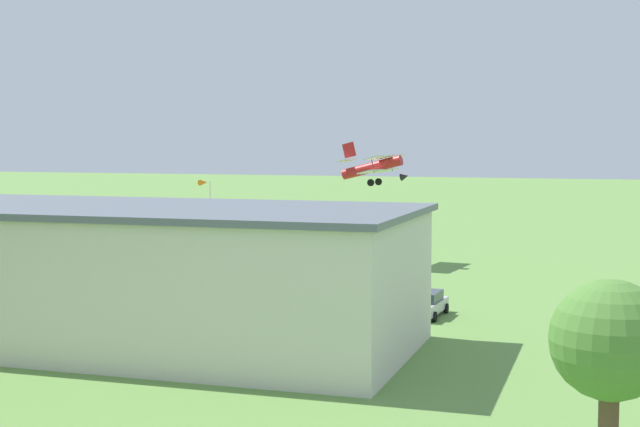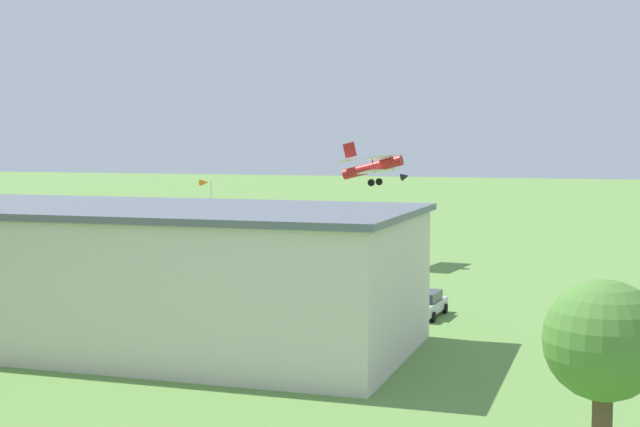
% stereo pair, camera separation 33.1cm
% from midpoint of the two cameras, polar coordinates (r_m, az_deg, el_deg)
% --- Properties ---
extents(ground_plane, '(400.00, 400.00, 0.00)m').
position_cam_midpoint_polar(ground_plane, '(85.91, 1.67, -2.92)').
color(ground_plane, '#608C42').
extents(hangar, '(29.79, 14.52, 7.57)m').
position_cam_midpoint_polar(hangar, '(51.30, -10.67, -3.74)').
color(hangar, beige).
rests_on(hangar, ground_plane).
extents(biplane, '(6.60, 7.21, 3.97)m').
position_cam_midpoint_polar(biplane, '(83.46, 3.55, 2.90)').
color(biplane, '#B21E1E').
extents(car_silver, '(2.06, 4.68, 1.60)m').
position_cam_midpoint_polar(car_silver, '(59.04, 6.71, -5.53)').
color(car_silver, '#B7B7BC').
rests_on(car_silver, ground_plane).
extents(car_red, '(2.36, 4.27, 1.62)m').
position_cam_midpoint_polar(car_red, '(70.04, -14.02, -4.05)').
color(car_red, red).
rests_on(car_red, ground_plane).
extents(person_beside_truck, '(0.42, 0.42, 1.61)m').
position_cam_midpoint_polar(person_beside_truck, '(63.74, 5.81, -4.81)').
color(person_beside_truck, beige).
rests_on(person_beside_truck, ground_plane).
extents(person_at_fence_line, '(0.52, 0.52, 1.54)m').
position_cam_midpoint_polar(person_at_fence_line, '(68.40, -2.76, -4.19)').
color(person_at_fence_line, navy).
rests_on(person_at_fence_line, ground_plane).
extents(person_near_hangar_door, '(0.50, 0.50, 1.76)m').
position_cam_midpoint_polar(person_near_hangar_door, '(63.93, 0.02, -4.68)').
color(person_near_hangar_door, '#B23333').
rests_on(person_near_hangar_door, ground_plane).
extents(tree_near_perimeter_road, '(3.70, 3.70, 6.90)m').
position_cam_midpoint_polar(tree_near_perimeter_road, '(29.58, 17.37, -7.62)').
color(tree_near_perimeter_road, brown).
rests_on(tree_near_perimeter_road, ground_plane).
extents(windsock, '(1.17, 1.39, 7.12)m').
position_cam_midpoint_polar(windsock, '(95.78, -6.93, 1.56)').
color(windsock, silver).
rests_on(windsock, ground_plane).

